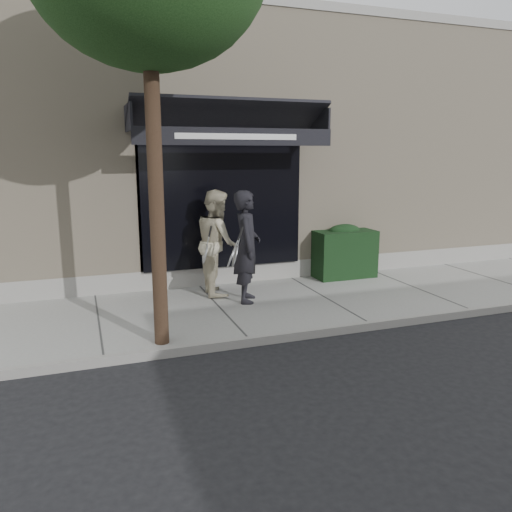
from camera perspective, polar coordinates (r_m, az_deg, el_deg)
name	(u,v)px	position (r m, az deg, el deg)	size (l,w,h in m)	color
ground	(324,303)	(9.40, 7.73, -5.31)	(80.00, 80.00, 0.00)	black
sidewalk	(324,300)	(9.38, 7.74, -4.96)	(20.00, 3.00, 0.12)	gray
curb	(369,326)	(8.10, 12.80, -7.78)	(20.00, 0.10, 0.14)	gray
building_facade	(241,153)	(13.58, -1.78, 11.71)	(14.30, 8.04, 5.64)	beige
hedge	(344,252)	(10.82, 9.98, 0.47)	(1.30, 0.70, 1.14)	black
pedestrian_front	(247,247)	(8.78, -1.06, 1.06)	(0.84, 0.89, 1.98)	black
pedestrian_back	(217,242)	(9.31, -4.43, 1.57)	(0.81, 1.01, 1.96)	beige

